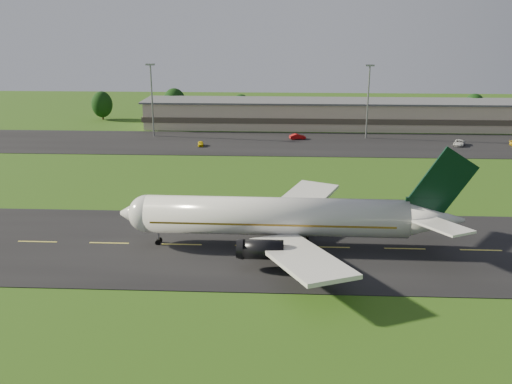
{
  "coord_description": "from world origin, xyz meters",
  "views": [
    {
      "loc": [
        -17.98,
        -78.37,
        32.64
      ],
      "look_at": [
        -22.26,
        8.0,
        6.0
      ],
      "focal_mm": 40.0,
      "sensor_mm": 36.0,
      "label": 1
    }
  ],
  "objects_px": {
    "light_mast_west": "(152,91)",
    "service_vehicle_b": "(298,137)",
    "service_vehicle_a": "(201,144)",
    "service_vehicle_c": "(459,143)",
    "terminal": "(364,115)",
    "light_mast_centre": "(368,93)",
    "airliner": "(282,217)"
  },
  "relations": [
    {
      "from": "terminal",
      "to": "airliner",
      "type": "bearing_deg",
      "value": -104.31
    },
    {
      "from": "airliner",
      "to": "terminal",
      "type": "height_order",
      "value": "airliner"
    },
    {
      "from": "terminal",
      "to": "light_mast_west",
      "type": "height_order",
      "value": "light_mast_west"
    },
    {
      "from": "airliner",
      "to": "terminal",
      "type": "bearing_deg",
      "value": 76.46
    },
    {
      "from": "airliner",
      "to": "light_mast_west",
      "type": "relative_size",
      "value": 2.52
    },
    {
      "from": "light_mast_west",
      "to": "service_vehicle_a",
      "type": "bearing_deg",
      "value": -39.32
    },
    {
      "from": "light_mast_centre",
      "to": "service_vehicle_c",
      "type": "relative_size",
      "value": 3.83
    },
    {
      "from": "terminal",
      "to": "light_mast_west",
      "type": "distance_m",
      "value": 64.1
    },
    {
      "from": "airliner",
      "to": "service_vehicle_b",
      "type": "xyz_separation_m",
      "value": [
        3.99,
        77.52,
        -3.82
      ]
    },
    {
      "from": "airliner",
      "to": "terminal",
      "type": "xyz_separation_m",
      "value": [
        24.54,
        96.19,
        -0.67
      ]
    },
    {
      "from": "light_mast_west",
      "to": "airliner",
      "type": "bearing_deg",
      "value": -65.26
    },
    {
      "from": "airliner",
      "to": "service_vehicle_a",
      "type": "height_order",
      "value": "airliner"
    },
    {
      "from": "airliner",
      "to": "service_vehicle_b",
      "type": "height_order",
      "value": "airliner"
    },
    {
      "from": "light_mast_west",
      "to": "service_vehicle_c",
      "type": "xyz_separation_m",
      "value": [
        83.35,
        -8.45,
        -11.9
      ]
    },
    {
      "from": "service_vehicle_c",
      "to": "airliner",
      "type": "bearing_deg",
      "value": -100.23
    },
    {
      "from": "service_vehicle_a",
      "to": "terminal",
      "type": "bearing_deg",
      "value": 23.62
    },
    {
      "from": "light_mast_west",
      "to": "service_vehicle_a",
      "type": "distance_m",
      "value": 23.02
    },
    {
      "from": "airliner",
      "to": "service_vehicle_c",
      "type": "height_order",
      "value": "airliner"
    },
    {
      "from": "light_mast_centre",
      "to": "service_vehicle_b",
      "type": "height_order",
      "value": "light_mast_centre"
    },
    {
      "from": "airliner",
      "to": "service_vehicle_b",
      "type": "distance_m",
      "value": 77.72
    },
    {
      "from": "service_vehicle_c",
      "to": "terminal",
      "type": "bearing_deg",
      "value": 154.49
    },
    {
      "from": "airliner",
      "to": "terminal",
      "type": "relative_size",
      "value": 0.35
    },
    {
      "from": "service_vehicle_a",
      "to": "service_vehicle_c",
      "type": "bearing_deg",
      "value": -4.8
    },
    {
      "from": "service_vehicle_a",
      "to": "service_vehicle_b",
      "type": "xyz_separation_m",
      "value": [
        25.66,
        9.95,
        0.12
      ]
    },
    {
      "from": "terminal",
      "to": "light_mast_west",
      "type": "relative_size",
      "value": 7.13
    },
    {
      "from": "service_vehicle_b",
      "to": "service_vehicle_c",
      "type": "bearing_deg",
      "value": -111.21
    },
    {
      "from": "airliner",
      "to": "light_mast_west",
      "type": "height_order",
      "value": "light_mast_west"
    },
    {
      "from": "terminal",
      "to": "light_mast_centre",
      "type": "relative_size",
      "value": 7.13
    },
    {
      "from": "service_vehicle_a",
      "to": "airliner",
      "type": "bearing_deg",
      "value": -80.37
    },
    {
      "from": "light_mast_west",
      "to": "service_vehicle_b",
      "type": "relative_size",
      "value": 4.54
    },
    {
      "from": "service_vehicle_a",
      "to": "service_vehicle_b",
      "type": "relative_size",
      "value": 0.81
    },
    {
      "from": "service_vehicle_b",
      "to": "light_mast_west",
      "type": "bearing_deg",
      "value": 73.29
    }
  ]
}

